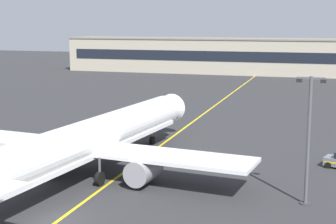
% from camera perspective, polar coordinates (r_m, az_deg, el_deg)
% --- Properties ---
extents(ground_plane, '(400.00, 400.00, 0.00)m').
position_cam_1_polar(ground_plane, '(39.73, -12.35, -11.64)').
color(ground_plane, '#2D2D30').
extents(taxiway_centreline, '(1.67, 180.00, 0.01)m').
position_cam_1_polar(taxiway_centreline, '(66.26, 0.63, -2.67)').
color(taxiway_centreline, yellow).
rests_on(taxiway_centreline, ground).
extents(airliner_foreground, '(32.33, 41.51, 11.65)m').
position_cam_1_polar(airliner_foreground, '(48.85, -9.15, -3.31)').
color(airliner_foreground, white).
rests_on(airliner_foreground, ground).
extents(apron_lamp_post, '(2.24, 0.90, 10.35)m').
position_cam_1_polar(apron_lamp_post, '(41.98, 15.34, -2.80)').
color(apron_lamp_post, '#515156').
rests_on(apron_lamp_post, ground).
extents(terminal_building, '(119.33, 12.40, 10.04)m').
position_cam_1_polar(terminal_building, '(147.18, 11.27, 6.06)').
color(terminal_building, '#B2A893').
rests_on(terminal_building, ground).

